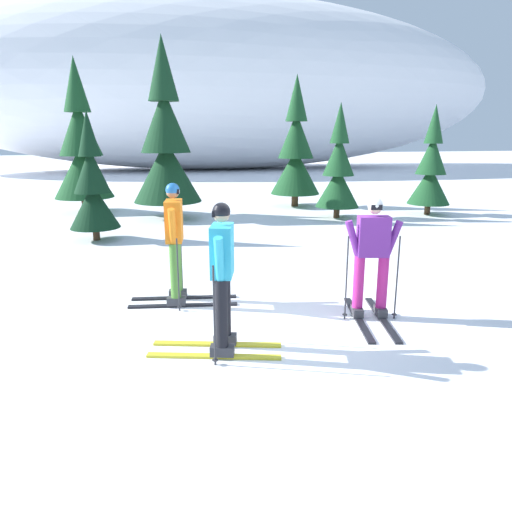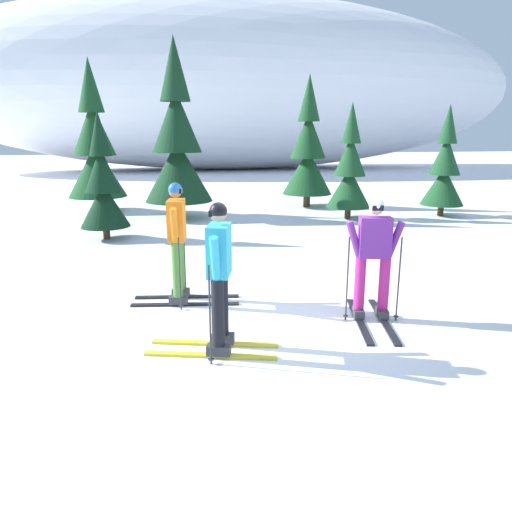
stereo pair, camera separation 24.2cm
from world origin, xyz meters
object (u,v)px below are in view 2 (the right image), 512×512
Objects in this scene: skier_cyan_jacket at (219,275)px; pine_tree_center_left at (177,145)px; pine_tree_left at (103,187)px; pine_tree_far_left at (95,149)px; skier_orange_jacket at (178,240)px; pine_tree_center_right at (308,153)px; pine_tree_far_right at (444,170)px; pine_tree_right at (350,171)px; skier_purple_jacket at (374,257)px.

skier_cyan_jacket is 9.75m from pine_tree_center_left.
pine_tree_left is at bearing 106.27° from skier_cyan_jacket.
pine_tree_far_left is 4.81m from pine_tree_left.
pine_tree_far_left reaches higher than skier_cyan_jacket.
skier_orange_jacket is 10.68m from pine_tree_center_right.
pine_tree_far_left is at bearing 164.25° from pine_tree_far_right.
pine_tree_right is at bearing -21.06° from pine_tree_far_left.
pine_tree_far_right is at bearing -15.75° from pine_tree_far_left.
pine_tree_far_left is at bearing 103.24° from skier_cyan_jacket.
pine_tree_left reaches higher than skier_cyan_jacket.
pine_tree_left is at bearing 107.75° from skier_orange_jacket.
pine_tree_right is at bearing -11.59° from pine_tree_center_left.
skier_orange_jacket is at bearing -92.32° from pine_tree_center_left.
pine_tree_far_left reaches higher than skier_purple_jacket.
pine_tree_left is at bearing -146.34° from pine_tree_center_right.
pine_tree_center_right is 1.32× the size of pine_tree_far_right.
pine_tree_far_left is at bearing 98.63° from pine_tree_left.
pine_tree_center_left is at bearing 54.86° from pine_tree_left.
pine_tree_left is 10.35m from pine_tree_far_right.
pine_tree_center_left is 1.17× the size of pine_tree_center_right.
pine_tree_center_left is at bearing 87.68° from skier_orange_jacket.
pine_tree_left is at bearing -166.56° from pine_tree_right.
pine_tree_far_left reaches higher than pine_tree_far_right.
pine_tree_center_right reaches higher than skier_orange_jacket.
pine_tree_center_left is 4.92m from pine_tree_center_right.
pine_tree_left is 0.89× the size of pine_tree_right.
pine_tree_far_left is 1.59× the size of pine_tree_left.
skier_purple_jacket is 2.91m from skier_orange_jacket.
pine_tree_center_right is at bearing 68.09° from skier_cyan_jacket.
pine_tree_left reaches higher than skier_purple_jacket.
pine_tree_far_left is 11.38m from pine_tree_far_right.
pine_tree_right is at bearing -79.16° from pine_tree_center_right.
skier_purple_jacket is at bearing -127.10° from pine_tree_far_right.
pine_tree_right is 1.01× the size of pine_tree_far_right.
pine_tree_right is (5.14, -1.05, -0.78)m from pine_tree_center_left.
pine_tree_far_left is at bearing 177.49° from pine_tree_center_right.
pine_tree_center_left is (0.32, 7.79, 1.24)m from skier_orange_jacket.
pine_tree_center_left is at bearing -160.66° from pine_tree_center_right.
pine_tree_center_right reaches higher than pine_tree_left.
pine_tree_right reaches higher than skier_cyan_jacket.
pine_tree_center_left is 1.53× the size of pine_tree_right.
skier_orange_jacket reaches higher than skier_cyan_jacket.
pine_tree_center_right is (2.32, 10.67, 1.01)m from skier_purple_jacket.
pine_tree_left is (-4.24, 6.30, 0.40)m from skier_purple_jacket.
pine_tree_far_left is 7.28m from pine_tree_center_right.
pine_tree_far_right is (3.14, -0.08, -0.01)m from pine_tree_right.
pine_tree_center_right is (7.27, -0.32, -0.16)m from pine_tree_far_left.
skier_orange_jacket is at bearing 154.49° from skier_purple_jacket.
pine_tree_center_left is (2.64, -1.94, 0.16)m from pine_tree_far_left.
skier_purple_jacket is 0.38× the size of pine_tree_center_right.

